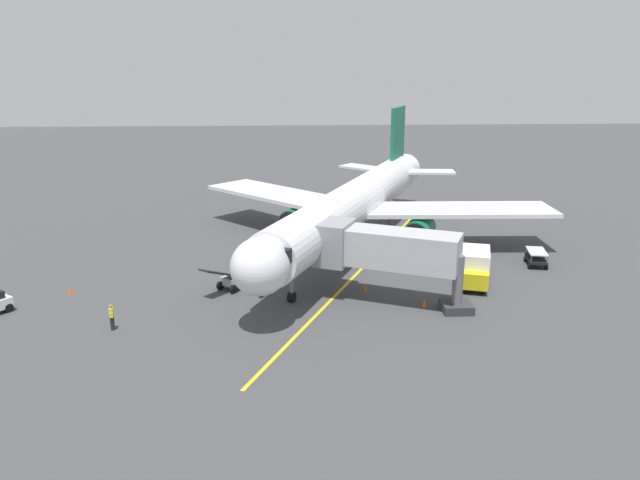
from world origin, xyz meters
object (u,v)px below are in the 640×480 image
at_px(box_truck_portside, 475,267).
at_px(ground_crew_marshaller, 112,317).
at_px(airplane, 354,205).
at_px(ground_crew_wing_walker, 260,286).
at_px(safety_cone_nose_right, 365,288).
at_px(safety_cone_nose_left, 70,291).
at_px(belt_loader_rear_apron, 235,279).
at_px(baggage_cart_starboard_side, 536,258).
at_px(safety_cone_wing_port, 424,303).
at_px(jet_bridge, 377,249).

bearing_deg(box_truck_portside, ground_crew_marshaller, 14.85).
bearing_deg(airplane, box_truck_portside, 129.02).
bearing_deg(ground_crew_wing_walker, box_truck_portside, -173.79).
bearing_deg(safety_cone_nose_right, safety_cone_nose_left, -1.30).
bearing_deg(ground_crew_marshaller, airplane, -135.52).
relative_size(belt_loader_rear_apron, safety_cone_nose_right, 7.90).
relative_size(ground_crew_marshaller, safety_cone_nose_right, 3.11).
distance_m(belt_loader_rear_apron, safety_cone_nose_right, 9.68).
bearing_deg(ground_crew_wing_walker, baggage_cart_starboard_side, -165.12).
relative_size(safety_cone_nose_left, safety_cone_wing_port, 1.00).
distance_m(ground_crew_marshaller, belt_loader_rear_apron, 9.91).
bearing_deg(jet_bridge, safety_cone_nose_right, -73.24).
bearing_deg(safety_cone_wing_port, ground_crew_wing_walker, -11.48).
relative_size(ground_crew_marshaller, ground_crew_wing_walker, 1.00).
relative_size(ground_crew_marshaller, safety_cone_wing_port, 3.11).
height_order(box_truck_portside, safety_cone_nose_left, box_truck_portside).
bearing_deg(airplane, safety_cone_nose_left, 25.55).
relative_size(ground_crew_marshaller, safety_cone_nose_left, 3.11).
height_order(airplane, baggage_cart_starboard_side, airplane).
xyz_separation_m(airplane, safety_cone_nose_left, (21.59, 10.32, -3.73)).
xyz_separation_m(belt_loader_rear_apron, safety_cone_wing_port, (-13.26, 4.35, -0.44)).
xyz_separation_m(airplane, jet_bridge, (-0.26, 12.49, -0.24)).
bearing_deg(safety_cone_wing_port, belt_loader_rear_apron, -18.18).
bearing_deg(baggage_cart_starboard_side, ground_crew_wing_walker, 14.88).
bearing_deg(safety_cone_nose_right, ground_crew_wing_walker, 6.81).
relative_size(safety_cone_nose_right, safety_cone_wing_port, 1.00).
bearing_deg(safety_cone_nose_left, baggage_cart_starboard_side, -172.81).
relative_size(ground_crew_wing_walker, safety_cone_wing_port, 3.11).
bearing_deg(airplane, safety_cone_nose_right, 88.67).
bearing_deg(baggage_cart_starboard_side, safety_cone_nose_right, 18.83).
bearing_deg(belt_loader_rear_apron, safety_cone_wing_port, 161.82).
height_order(safety_cone_nose_left, safety_cone_nose_right, same).
relative_size(baggage_cart_starboard_side, safety_cone_wing_port, 5.15).
distance_m(airplane, ground_crew_wing_walker, 14.45).
height_order(baggage_cart_starboard_side, belt_loader_rear_apron, belt_loader_rear_apron).
xyz_separation_m(box_truck_portside, baggage_cart_starboard_side, (-6.43, -4.21, -0.73)).
xyz_separation_m(ground_crew_wing_walker, box_truck_portside, (-15.96, -1.74, 0.50)).
bearing_deg(airplane, safety_cone_wing_port, 103.67).
relative_size(jet_bridge, belt_loader_rear_apron, 2.57).
distance_m(ground_crew_wing_walker, safety_cone_wing_port, 11.52).
xyz_separation_m(baggage_cart_starboard_side, safety_cone_nose_right, (14.77, 5.04, -0.38)).
bearing_deg(baggage_cart_starboard_side, ground_crew_marshaller, 19.03).
bearing_deg(safety_cone_nose_left, ground_crew_marshaller, 126.69).
height_order(belt_loader_rear_apron, safety_cone_nose_right, belt_loader_rear_apron).
bearing_deg(box_truck_portside, baggage_cart_starboard_side, -146.78).
relative_size(box_truck_portside, baggage_cart_starboard_side, 1.75).
bearing_deg(box_truck_portside, safety_cone_nose_right, 5.67).
distance_m(jet_bridge, belt_loader_rear_apron, 10.93).
relative_size(airplane, ground_crew_marshaller, 22.28).
bearing_deg(jet_bridge, belt_loader_rear_apron, -15.67).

